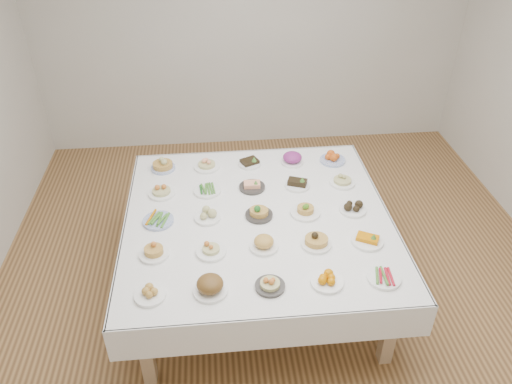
{
  "coord_description": "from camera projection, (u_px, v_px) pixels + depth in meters",
  "views": [
    {
      "loc": [
        -0.52,
        -3.18,
        3.14
      ],
      "look_at": [
        -0.2,
        0.06,
        0.88
      ],
      "focal_mm": 35.0,
      "sensor_mm": 36.0,
      "label": 1
    }
  ],
  "objects": [
    {
      "name": "dish_21",
      "position": [
        207.0,
        162.0,
        4.47
      ],
      "size": [
        0.23,
        0.23,
        0.13
      ],
      "color": "white",
      "rests_on": "display_table"
    },
    {
      "name": "dish_3",
      "position": [
        327.0,
        279.0,
        3.3
      ],
      "size": [
        0.22,
        0.22,
        0.09
      ],
      "color": "white",
      "rests_on": "display_table"
    },
    {
      "name": "dish_9",
      "position": [
        368.0,
        238.0,
        3.64
      ],
      "size": [
        0.23,
        0.23,
        0.1
      ],
      "color": "white",
      "rests_on": "display_table"
    },
    {
      "name": "dish_7",
      "position": [
        264.0,
        242.0,
        3.58
      ],
      "size": [
        0.21,
        0.21,
        0.11
      ],
      "color": "white",
      "rests_on": "display_table"
    },
    {
      "name": "dish_0",
      "position": [
        150.0,
        293.0,
        3.2
      ],
      "size": [
        0.2,
        0.2,
        0.08
      ],
      "color": "white",
      "rests_on": "display_table"
    },
    {
      "name": "dish_14",
      "position": [
        353.0,
        207.0,
        3.96
      ],
      "size": [
        0.21,
        0.21,
        0.09
      ],
      "color": "white",
      "rests_on": "display_table"
    },
    {
      "name": "dish_13",
      "position": [
        306.0,
        208.0,
        3.91
      ],
      "size": [
        0.23,
        0.23,
        0.13
      ],
      "color": "white",
      "rests_on": "display_table"
    },
    {
      "name": "dish_18",
      "position": [
        297.0,
        183.0,
        4.24
      ],
      "size": [
        0.21,
        0.21,
        0.09
      ],
      "color": "white",
      "rests_on": "display_table"
    },
    {
      "name": "dish_12",
      "position": [
        259.0,
        210.0,
        3.88
      ],
      "size": [
        0.21,
        0.21,
        0.13
      ],
      "color": "#302D2A",
      "rests_on": "display_table"
    },
    {
      "name": "dish_11",
      "position": [
        207.0,
        215.0,
        3.87
      ],
      "size": [
        0.2,
        0.2,
        0.09
      ],
      "color": "white",
      "rests_on": "display_table"
    },
    {
      "name": "dish_4",
      "position": [
        384.0,
        277.0,
        3.33
      ],
      "size": [
        0.22,
        0.22,
        0.05
      ],
      "color": "white",
      "rests_on": "display_table"
    },
    {
      "name": "dish_2",
      "position": [
        270.0,
        283.0,
        3.26
      ],
      "size": [
        0.2,
        0.2,
        0.1
      ],
      "color": "#302D2A",
      "rests_on": "display_table"
    },
    {
      "name": "dish_1",
      "position": [
        210.0,
        284.0,
        3.22
      ],
      "size": [
        0.23,
        0.23,
        0.14
      ],
      "color": "white",
      "rests_on": "display_table"
    },
    {
      "name": "dish_22",
      "position": [
        250.0,
        161.0,
        4.53
      ],
      "size": [
        0.2,
        0.2,
        0.1
      ],
      "color": "white",
      "rests_on": "display_table"
    },
    {
      "name": "dish_20",
      "position": [
        163.0,
        164.0,
        4.46
      ],
      "size": [
        0.21,
        0.21,
        0.13
      ],
      "color": "#4C66B2",
      "rests_on": "display_table"
    },
    {
      "name": "dish_5",
      "position": [
        154.0,
        250.0,
        3.52
      ],
      "size": [
        0.21,
        0.21,
        0.11
      ],
      "color": "white",
      "rests_on": "display_table"
    },
    {
      "name": "dish_16",
      "position": [
        207.0,
        190.0,
        4.18
      ],
      "size": [
        0.23,
        0.23,
        0.05
      ],
      "color": "white",
      "rests_on": "display_table"
    },
    {
      "name": "display_table",
      "position": [
        258.0,
        223.0,
        3.96
      ],
      "size": [
        2.09,
        2.09,
        0.75
      ],
      "color": "white",
      "rests_on": "ground"
    },
    {
      "name": "dish_19",
      "position": [
        343.0,
        179.0,
        4.27
      ],
      "size": [
        0.21,
        0.21,
        0.11
      ],
      "color": "white",
      "rests_on": "display_table"
    },
    {
      "name": "dish_17",
      "position": [
        252.0,
        185.0,
        4.22
      ],
      "size": [
        0.22,
        0.22,
        0.08
      ],
      "color": "#302D2A",
      "rests_on": "display_table"
    },
    {
      "name": "dish_8",
      "position": [
        316.0,
        239.0,
        3.6
      ],
      "size": [
        0.22,
        0.22,
        0.12
      ],
      "color": "white",
      "rests_on": "display_table"
    },
    {
      "name": "dish_24",
      "position": [
        333.0,
        157.0,
        4.58
      ],
      "size": [
        0.23,
        0.23,
        0.1
      ],
      "color": "#4C66B2",
      "rests_on": "display_table"
    },
    {
      "name": "dish_6",
      "position": [
        211.0,
        248.0,
        3.54
      ],
      "size": [
        0.21,
        0.21,
        0.1
      ],
      "color": "white",
      "rests_on": "display_table"
    },
    {
      "name": "dish_15",
      "position": [
        161.0,
        189.0,
        4.13
      ],
      "size": [
        0.22,
        0.22,
        0.12
      ],
      "color": "white",
      "rests_on": "display_table"
    },
    {
      "name": "room_envelope",
      "position": [
        286.0,
        80.0,
        3.39
      ],
      "size": [
        5.02,
        5.02,
        2.81
      ],
      "color": "#A27643",
      "rests_on": "ground"
    },
    {
      "name": "dish_23",
      "position": [
        292.0,
        158.0,
        4.55
      ],
      "size": [
        0.2,
        0.2,
        0.11
      ],
      "color": "white",
      "rests_on": "display_table"
    },
    {
      "name": "dish_10",
      "position": [
        158.0,
        220.0,
        3.84
      ],
      "size": [
        0.24,
        0.23,
        0.06
      ],
      "color": "#4C66B2",
      "rests_on": "display_table"
    }
  ]
}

